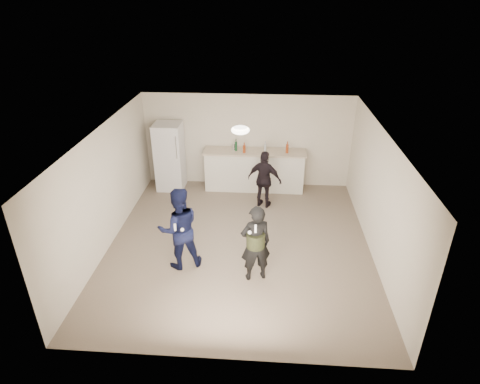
# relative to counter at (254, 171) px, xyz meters

# --- Properties ---
(floor) EXTENTS (6.00, 6.00, 0.00)m
(floor) POSITION_rel_counter_xyz_m (-0.21, -2.67, -0.53)
(floor) COLOR #6B5B4C
(floor) RESTS_ON ground
(ceiling) EXTENTS (6.00, 6.00, 0.00)m
(ceiling) POSITION_rel_counter_xyz_m (-0.21, -2.67, 1.98)
(ceiling) COLOR silver
(ceiling) RESTS_ON wall_back
(wall_back) EXTENTS (6.00, 0.00, 6.00)m
(wall_back) POSITION_rel_counter_xyz_m (-0.21, 0.33, 0.72)
(wall_back) COLOR beige
(wall_back) RESTS_ON floor
(wall_front) EXTENTS (6.00, 0.00, 6.00)m
(wall_front) POSITION_rel_counter_xyz_m (-0.21, -5.67, 0.72)
(wall_front) COLOR beige
(wall_front) RESTS_ON floor
(wall_left) EXTENTS (0.00, 6.00, 6.00)m
(wall_left) POSITION_rel_counter_xyz_m (-2.96, -2.67, 0.72)
(wall_left) COLOR beige
(wall_left) RESTS_ON floor
(wall_right) EXTENTS (0.00, 6.00, 6.00)m
(wall_right) POSITION_rel_counter_xyz_m (2.54, -2.67, 0.72)
(wall_right) COLOR beige
(wall_right) RESTS_ON floor
(counter) EXTENTS (2.60, 0.56, 1.05)m
(counter) POSITION_rel_counter_xyz_m (0.00, 0.00, 0.00)
(counter) COLOR silver
(counter) RESTS_ON floor
(counter_top) EXTENTS (2.68, 0.64, 0.04)m
(counter_top) POSITION_rel_counter_xyz_m (0.00, 0.00, 0.55)
(counter_top) COLOR beige
(counter_top) RESTS_ON counter
(fridge) EXTENTS (0.70, 0.70, 1.80)m
(fridge) POSITION_rel_counter_xyz_m (-2.25, -0.07, 0.38)
(fridge) COLOR white
(fridge) RESTS_ON floor
(fridge_handle) EXTENTS (0.02, 0.02, 0.60)m
(fridge_handle) POSITION_rel_counter_xyz_m (-1.97, -0.44, 0.78)
(fridge_handle) COLOR silver
(fridge_handle) RESTS_ON fridge
(ceiling_dome) EXTENTS (0.36, 0.36, 0.16)m
(ceiling_dome) POSITION_rel_counter_xyz_m (-0.21, -2.37, 1.93)
(ceiling_dome) COLOR white
(ceiling_dome) RESTS_ON ceiling
(shaker) EXTENTS (0.08, 0.08, 0.17)m
(shaker) POSITION_rel_counter_xyz_m (-0.56, 0.05, 0.65)
(shaker) COLOR silver
(shaker) RESTS_ON counter_top
(man) EXTENTS (0.99, 0.89, 1.68)m
(man) POSITION_rel_counter_xyz_m (-1.30, -3.46, 0.31)
(man) COLOR #101745
(man) RESTS_ON floor
(woman) EXTENTS (0.65, 0.52, 1.54)m
(woman) POSITION_rel_counter_xyz_m (0.17, -3.76, 0.25)
(woman) COLOR black
(woman) RESTS_ON floor
(camo_shorts) EXTENTS (0.34, 0.34, 0.28)m
(camo_shorts) POSITION_rel_counter_xyz_m (0.17, -3.76, 0.32)
(camo_shorts) COLOR #2D3819
(camo_shorts) RESTS_ON woman
(spectator) EXTENTS (0.92, 0.61, 1.46)m
(spectator) POSITION_rel_counter_xyz_m (0.28, -0.96, 0.21)
(spectator) COLOR black
(spectator) RESTS_ON floor
(remote_man) EXTENTS (0.04, 0.04, 0.15)m
(remote_man) POSITION_rel_counter_xyz_m (-1.30, -3.74, 0.53)
(remote_man) COLOR white
(remote_man) RESTS_ON man
(nunchuk_man) EXTENTS (0.07, 0.07, 0.07)m
(nunchuk_man) POSITION_rel_counter_xyz_m (-1.18, -3.71, 0.45)
(nunchuk_man) COLOR white
(nunchuk_man) RESTS_ON man
(remote_woman) EXTENTS (0.04, 0.04, 0.15)m
(remote_woman) POSITION_rel_counter_xyz_m (0.17, -4.01, 0.72)
(remote_woman) COLOR white
(remote_woman) RESTS_ON woman
(nunchuk_woman) EXTENTS (0.07, 0.07, 0.07)m
(nunchuk_woman) POSITION_rel_counter_xyz_m (0.07, -3.98, 0.62)
(nunchuk_woman) COLOR white
(nunchuk_woman) RESTS_ON woman
(bottle_cluster) EXTENTS (1.39, 0.22, 0.24)m
(bottle_cluster) POSITION_rel_counter_xyz_m (0.12, -0.05, 0.67)
(bottle_cluster) COLOR #953815
(bottle_cluster) RESTS_ON counter_top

